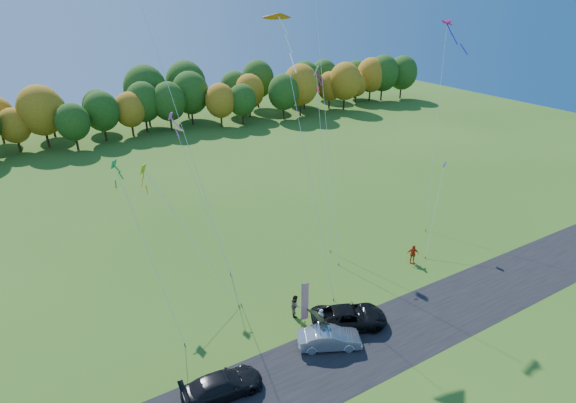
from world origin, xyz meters
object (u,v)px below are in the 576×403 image
person_east (413,254)px  feather_flag (304,301)px  silver_sedan (329,338)px  black_suv (349,317)px

person_east → feather_flag: 13.45m
person_east → feather_flag: size_ratio=0.44×
feather_flag → silver_sedan: bearing=-75.5°
silver_sedan → person_east: person_east is taller
feather_flag → black_suv: bearing=-21.8°
silver_sedan → feather_flag: feather_flag is taller
black_suv → person_east: size_ratio=3.05×
black_suv → person_east: 10.74m
black_suv → silver_sedan: size_ratio=1.27×
silver_sedan → feather_flag: 2.98m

